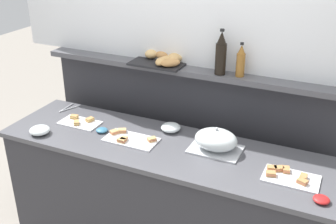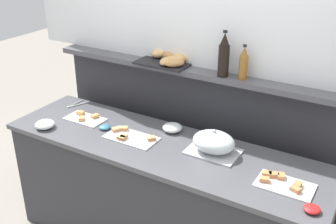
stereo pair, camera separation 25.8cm
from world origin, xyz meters
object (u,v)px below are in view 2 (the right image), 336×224
at_px(sandwich_platter_side, 283,183).
at_px(wine_bottle_dark, 224,56).
at_px(sandwich_platter_rear, 85,118).
at_px(sandwich_platter_front, 130,137).
at_px(serving_tongs, 76,104).
at_px(glass_bowl_large, 172,128).
at_px(condiment_bowl_red, 312,209).
at_px(condiment_bowl_teal, 105,127).
at_px(vinegar_bottle_amber, 244,64).
at_px(bread_basket, 169,59).
at_px(glass_bowl_medium, 45,125).
at_px(serving_cloche, 214,143).

distance_m(sandwich_platter_side, wine_bottle_dark, 0.93).
bearing_deg(sandwich_platter_side, sandwich_platter_rear, 176.97).
relative_size(sandwich_platter_front, serving_tongs, 1.99).
bearing_deg(wine_bottle_dark, glass_bowl_large, -145.95).
xyz_separation_m(condiment_bowl_red, condiment_bowl_teal, (-1.52, 0.19, -0.00)).
distance_m(sandwich_platter_front, wine_bottle_dark, 0.85).
bearing_deg(vinegar_bottle_amber, wine_bottle_dark, -172.72).
bearing_deg(bread_basket, condiment_bowl_teal, -120.63).
height_order(glass_bowl_medium, condiment_bowl_teal, glass_bowl_medium).
bearing_deg(sandwich_platter_rear, glass_bowl_large, 14.42).
xyz_separation_m(glass_bowl_large, wine_bottle_dark, (0.29, 0.19, 0.53)).
distance_m(glass_bowl_medium, serving_tongs, 0.44).
bearing_deg(serving_cloche, bread_basket, 146.70).
xyz_separation_m(condiment_bowl_teal, bread_basket, (0.27, 0.46, 0.44)).
height_order(sandwich_platter_rear, condiment_bowl_red, sandwich_platter_rear).
height_order(sandwich_platter_rear, condiment_bowl_teal, sandwich_platter_rear).
distance_m(sandwich_platter_rear, glass_bowl_large, 0.69).
height_order(sandwich_platter_rear, sandwich_platter_side, same).
distance_m(condiment_bowl_teal, vinegar_bottle_amber, 1.09).
bearing_deg(sandwich_platter_side, bread_basket, 154.96).
distance_m(glass_bowl_medium, wine_bottle_dark, 1.38).
relative_size(serving_cloche, wine_bottle_dark, 1.08).
xyz_separation_m(glass_bowl_large, condiment_bowl_red, (1.08, -0.41, -0.01)).
height_order(condiment_bowl_teal, wine_bottle_dark, wine_bottle_dark).
height_order(glass_bowl_medium, serving_tongs, glass_bowl_medium).
bearing_deg(serving_cloche, sandwich_platter_rear, -177.46).
relative_size(sandwich_platter_rear, wine_bottle_dark, 0.97).
height_order(sandwich_platter_front, serving_cloche, serving_cloche).
xyz_separation_m(serving_cloche, glass_bowl_medium, (-1.21, -0.31, -0.05)).
bearing_deg(condiment_bowl_teal, bread_basket, 59.37).
distance_m(sandwich_platter_front, sandwich_platter_side, 1.08).
relative_size(sandwich_platter_front, wine_bottle_dark, 1.18).
distance_m(sandwich_platter_side, serving_tongs, 1.82).
distance_m(sandwich_platter_side, glass_bowl_medium, 1.72).
xyz_separation_m(sandwich_platter_rear, condiment_bowl_teal, (0.23, -0.05, 0.01)).
relative_size(condiment_bowl_red, vinegar_bottle_amber, 0.38).
bearing_deg(sandwich_platter_side, serving_cloche, 165.56).
distance_m(sandwich_platter_rear, serving_cloche, 1.06).
distance_m(serving_cloche, serving_tongs, 1.31).
distance_m(vinegar_bottle_amber, bread_basket, 0.60).
xyz_separation_m(glass_bowl_large, condiment_bowl_teal, (-0.44, -0.22, -0.01)).
bearing_deg(sandwich_platter_side, wine_bottle_dark, 143.20).
bearing_deg(glass_bowl_large, condiment_bowl_teal, -153.36).
xyz_separation_m(glass_bowl_medium, serving_tongs, (-0.09, 0.43, -0.02)).
bearing_deg(glass_bowl_large, bread_basket, 125.66).
bearing_deg(glass_bowl_medium, serving_tongs, 101.44).
height_order(sandwich_platter_side, wine_bottle_dark, wine_bottle_dark).
bearing_deg(sandwich_platter_rear, wine_bottle_dark, 20.91).
bearing_deg(serving_tongs, sandwich_platter_front, -18.62).
bearing_deg(glass_bowl_large, sandwich_platter_rear, -165.58).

